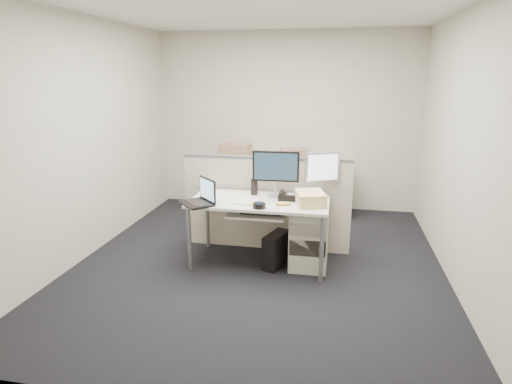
% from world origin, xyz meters
% --- Properties ---
extents(floor, '(4.00, 4.50, 0.01)m').
position_xyz_m(floor, '(0.00, 0.00, -0.01)').
color(floor, black).
rests_on(floor, ground).
extents(ceiling, '(4.00, 4.50, 0.01)m').
position_xyz_m(ceiling, '(0.00, 0.00, 2.70)').
color(ceiling, white).
rests_on(ceiling, ground).
extents(wall_back, '(4.00, 0.02, 2.70)m').
position_xyz_m(wall_back, '(0.00, 2.25, 1.35)').
color(wall_back, beige).
rests_on(wall_back, ground).
extents(wall_front, '(4.00, 0.02, 2.70)m').
position_xyz_m(wall_front, '(0.00, -2.25, 1.35)').
color(wall_front, beige).
rests_on(wall_front, ground).
extents(wall_left, '(0.02, 4.50, 2.70)m').
position_xyz_m(wall_left, '(-2.00, 0.00, 1.35)').
color(wall_left, beige).
rests_on(wall_left, ground).
extents(wall_right, '(0.02, 4.50, 2.70)m').
position_xyz_m(wall_right, '(2.00, 0.00, 1.35)').
color(wall_right, beige).
rests_on(wall_right, ground).
extents(desk, '(1.50, 0.75, 0.73)m').
position_xyz_m(desk, '(0.00, 0.00, 0.66)').
color(desk, silver).
rests_on(desk, floor).
extents(keyboard_tray, '(0.62, 0.32, 0.02)m').
position_xyz_m(keyboard_tray, '(0.00, -0.18, 0.62)').
color(keyboard_tray, silver).
rests_on(keyboard_tray, desk).
extents(drawer_pedestal, '(0.40, 0.55, 0.65)m').
position_xyz_m(drawer_pedestal, '(0.55, 0.05, 0.33)').
color(drawer_pedestal, beige).
rests_on(drawer_pedestal, floor).
extents(cubicle_partition, '(2.00, 0.06, 1.10)m').
position_xyz_m(cubicle_partition, '(0.00, 0.45, 0.55)').
color(cubicle_partition, beige).
rests_on(cubicle_partition, floor).
extents(back_counter, '(2.00, 0.60, 0.72)m').
position_xyz_m(back_counter, '(0.00, 1.93, 0.36)').
color(back_counter, beige).
rests_on(back_counter, floor).
extents(monitor_main, '(0.52, 0.22, 0.51)m').
position_xyz_m(monitor_main, '(0.15, 0.18, 0.99)').
color(monitor_main, black).
rests_on(monitor_main, desk).
extents(monitor_small, '(0.44, 0.35, 0.49)m').
position_xyz_m(monitor_small, '(0.65, 0.32, 0.97)').
color(monitor_small, '#B7B7BC').
rests_on(monitor_small, desk).
extents(laptop, '(0.44, 0.44, 0.27)m').
position_xyz_m(laptop, '(-0.62, -0.28, 0.86)').
color(laptop, black).
rests_on(laptop, desk).
extents(trackball, '(0.15, 0.15, 0.05)m').
position_xyz_m(trackball, '(0.05, -0.28, 0.76)').
color(trackball, black).
rests_on(trackball, desk).
extents(desk_phone, '(0.20, 0.16, 0.06)m').
position_xyz_m(desk_phone, '(0.30, 0.08, 0.76)').
color(desk_phone, black).
rests_on(desk_phone, desk).
extents(paper_stack, '(0.25, 0.29, 0.01)m').
position_xyz_m(paper_stack, '(-0.12, -0.08, 0.74)').
color(paper_stack, silver).
rests_on(paper_stack, desk).
extents(sticky_pad, '(0.10, 0.10, 0.01)m').
position_xyz_m(sticky_pad, '(-0.05, -0.18, 0.74)').
color(sticky_pad, gold).
rests_on(sticky_pad, desk).
extents(travel_mug, '(0.10, 0.10, 0.17)m').
position_xyz_m(travel_mug, '(-0.10, 0.22, 0.82)').
color(travel_mug, black).
rests_on(travel_mug, desk).
extents(banana, '(0.18, 0.08, 0.04)m').
position_xyz_m(banana, '(0.28, -0.15, 0.75)').
color(banana, yellow).
rests_on(banana, desk).
extents(cellphone, '(0.08, 0.12, 0.02)m').
position_xyz_m(cellphone, '(0.10, 0.20, 0.74)').
color(cellphone, black).
rests_on(cellphone, desk).
extents(manila_folders, '(0.37, 0.42, 0.13)m').
position_xyz_m(manila_folders, '(0.55, -0.05, 0.80)').
color(manila_folders, '#CABD6D').
rests_on(manila_folders, desk).
extents(keyboard, '(0.44, 0.17, 0.02)m').
position_xyz_m(keyboard, '(0.05, -0.14, 0.64)').
color(keyboard, black).
rests_on(keyboard, keyboard_tray).
extents(pc_tower_desk, '(0.28, 0.43, 0.37)m').
position_xyz_m(pc_tower_desk, '(0.20, -0.05, 0.19)').
color(pc_tower_desk, black).
rests_on(pc_tower_desk, floor).
extents(pc_tower_spare_dark, '(0.17, 0.41, 0.38)m').
position_xyz_m(pc_tower_spare_dark, '(-1.05, 2.03, 0.19)').
color(pc_tower_spare_dark, black).
rests_on(pc_tower_spare_dark, floor).
extents(pc_tower_spare_silver, '(0.20, 0.44, 0.40)m').
position_xyz_m(pc_tower_spare_silver, '(-1.30, 1.86, 0.20)').
color(pc_tower_spare_silver, '#B7B7BC').
rests_on(pc_tower_spare_silver, floor).
extents(cardboard_box_left, '(0.44, 0.34, 0.32)m').
position_xyz_m(cardboard_box_left, '(-0.70, 1.84, 0.88)').
color(cardboard_box_left, '#9E6F55').
rests_on(cardboard_box_left, back_counter).
extents(cardboard_box_right, '(0.45, 0.38, 0.28)m').
position_xyz_m(cardboard_box_right, '(0.18, 1.81, 0.86)').
color(cardboard_box_right, '#9E6F55').
rests_on(cardboard_box_right, back_counter).
extents(red_binder, '(0.17, 0.33, 0.30)m').
position_xyz_m(red_binder, '(-0.90, 2.03, 0.87)').
color(red_binder, maroon).
rests_on(red_binder, back_counter).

